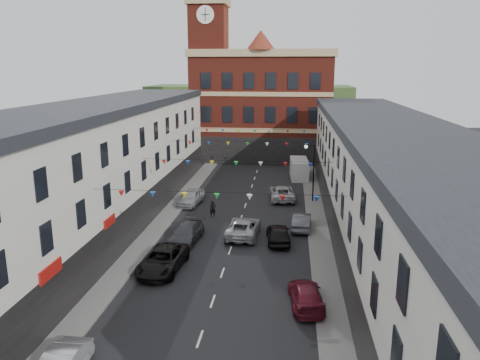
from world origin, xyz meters
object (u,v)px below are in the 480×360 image
at_px(car_left_c, 163,260).
at_px(moving_car, 243,227).
at_px(street_lamp, 311,165).
at_px(white_van, 299,169).
at_px(car_right_e, 302,221).
at_px(car_left_d, 186,233).
at_px(car_right_c, 306,295).
at_px(car_left_e, 191,197).
at_px(pedestrian, 213,209).
at_px(car_right_f, 282,193).
at_px(car_right_d, 278,234).

relative_size(car_left_c, moving_car, 1.00).
distance_m(street_lamp, white_van, 11.11).
bearing_deg(moving_car, car_right_e, -152.94).
xyz_separation_m(car_left_d, car_right_c, (9.21, -9.41, -0.05)).
xyz_separation_m(car_left_e, car_right_c, (11.00, -19.60, -0.12)).
height_order(white_van, pedestrian, white_van).
relative_size(car_right_f, white_van, 1.00).
bearing_deg(car_right_c, car_left_d, -51.34).
height_order(street_lamp, moving_car, street_lamp).
bearing_deg(white_van, car_right_d, -98.04).
relative_size(car_right_e, moving_car, 0.79).
bearing_deg(white_van, car_left_c, -111.72).
xyz_separation_m(car_left_e, car_right_f, (9.10, 2.91, -0.03)).
height_order(car_right_c, pedestrian, pedestrian).
bearing_deg(white_van, car_left_d, -114.89).
height_order(car_left_d, pedestrian, pedestrian).
bearing_deg(car_right_d, car_right_e, -124.47).
bearing_deg(car_right_e, white_van, -86.25).
bearing_deg(pedestrian, car_left_e, 109.41).
relative_size(car_left_d, moving_car, 0.91).
relative_size(street_lamp, car_left_d, 1.23).
xyz_separation_m(car_left_c, car_right_f, (7.72, 18.65, -0.01)).
bearing_deg(car_right_e, car_right_d, 64.76).
distance_m(car_left_e, car_right_d, 13.24).
xyz_separation_m(car_left_c, white_van, (9.65, 28.75, 0.44)).
relative_size(street_lamp, car_right_f, 1.12).
relative_size(car_left_c, car_left_d, 1.11).
bearing_deg(car_right_c, car_right_f, -90.90).
distance_m(car_left_e, car_right_e, 12.63).
relative_size(car_left_e, moving_car, 0.85).
xyz_separation_m(car_right_c, moving_car, (-4.82, 11.20, 0.09)).
relative_size(car_left_d, car_right_d, 1.11).
distance_m(car_left_c, white_van, 30.33).
bearing_deg(white_van, car_right_f, -103.97).
distance_m(car_right_c, car_right_f, 22.59).
xyz_separation_m(car_left_c, car_right_e, (9.62, 9.53, -0.05)).
xyz_separation_m(street_lamp, car_left_e, (-12.05, -2.28, -3.13)).
height_order(car_left_d, car_right_f, car_right_f).
distance_m(car_right_d, moving_car, 3.17).
xyz_separation_m(car_right_d, car_right_f, (0.00, 12.53, -0.00)).
height_order(street_lamp, white_van, street_lamp).
relative_size(car_left_c, car_right_d, 1.23).
xyz_separation_m(street_lamp, white_van, (-1.02, 10.73, -2.71)).
xyz_separation_m(car_left_d, car_right_e, (9.21, 3.98, -0.01)).
distance_m(car_right_f, moving_car, 11.68).
relative_size(car_right_f, pedestrian, 3.47).
relative_size(street_lamp, white_van, 1.11).
distance_m(street_lamp, car_right_d, 12.66).
relative_size(car_left_e, car_right_d, 1.04).
bearing_deg(car_left_e, street_lamp, 18.34).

